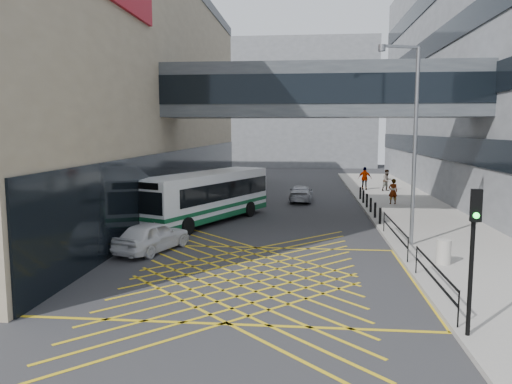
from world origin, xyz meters
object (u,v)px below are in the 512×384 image
(car_white, at_px, (152,236))
(car_dark, at_px, (249,191))
(traffic_light, at_px, (473,242))
(litter_bin, at_px, (444,252))
(pedestrian_c, at_px, (365,178))
(pedestrian_b, at_px, (387,180))
(bus, at_px, (207,196))
(car_silver, at_px, (301,193))
(pedestrian_a, at_px, (393,191))
(street_lamp, at_px, (411,134))

(car_white, relative_size, car_dark, 0.86)
(traffic_light, xyz_separation_m, litter_bin, (1.24, 6.98, -1.96))
(car_white, relative_size, pedestrian_c, 2.21)
(car_white, distance_m, car_dark, 15.53)
(car_white, xyz_separation_m, litter_bin, (11.97, -1.46, -0.06))
(pedestrian_b, bearing_deg, bus, -157.20)
(car_white, distance_m, pedestrian_c, 25.37)
(car_dark, xyz_separation_m, pedestrian_b, (10.99, 6.60, 0.27))
(pedestrian_c, bearing_deg, car_silver, 63.09)
(car_white, xyz_separation_m, pedestrian_a, (12.71, 14.29, 0.35))
(litter_bin, bearing_deg, pedestrian_b, 86.22)
(litter_bin, distance_m, pedestrian_a, 15.78)
(street_lamp, bearing_deg, pedestrian_c, 69.62)
(bus, distance_m, pedestrian_c, 18.78)
(bus, relative_size, pedestrian_c, 5.25)
(car_dark, relative_size, pedestrian_b, 2.79)
(street_lamp, height_order, pedestrian_b, street_lamp)
(bus, relative_size, car_silver, 2.51)
(traffic_light, relative_size, pedestrian_c, 1.91)
(car_white, relative_size, litter_bin, 4.58)
(street_lamp, height_order, pedestrian_a, street_lamp)
(car_silver, bearing_deg, car_dark, 12.27)
(street_lamp, bearing_deg, litter_bin, -95.89)
(bus, xyz_separation_m, car_white, (-1.06, -7.04, -0.84))
(pedestrian_c, bearing_deg, traffic_light, 100.86)
(traffic_light, height_order, pedestrian_a, traffic_light)
(car_silver, relative_size, street_lamp, 0.47)
(pedestrian_a, height_order, pedestrian_b, pedestrian_b)
(bus, height_order, pedestrian_a, bus)
(car_silver, relative_size, pedestrian_b, 2.28)
(car_dark, bearing_deg, car_white, 74.52)
(litter_bin, distance_m, pedestrian_b, 23.44)
(car_white, xyz_separation_m, car_dark, (2.53, 15.32, 0.10))
(traffic_light, height_order, pedestrian_c, traffic_light)
(pedestrian_a, height_order, pedestrian_c, pedestrian_c)
(car_silver, bearing_deg, car_white, 70.83)
(traffic_light, distance_m, litter_bin, 7.35)
(street_lamp, relative_size, pedestrian_c, 4.45)
(bus, xyz_separation_m, car_dark, (1.48, 8.27, -0.75))
(car_silver, height_order, pedestrian_a, pedestrian_a)
(pedestrian_b, bearing_deg, car_silver, -167.61)
(traffic_light, xyz_separation_m, pedestrian_b, (2.78, 30.36, -1.53))
(car_white, bearing_deg, pedestrian_a, -111.76)
(car_silver, relative_size, pedestrian_c, 2.10)
(bus, bearing_deg, pedestrian_a, 55.75)
(pedestrian_a, xyz_separation_m, pedestrian_c, (-0.98, 8.20, 0.10))
(pedestrian_a, bearing_deg, car_dark, -14.76)
(car_dark, xyz_separation_m, pedestrian_c, (9.21, 7.17, 0.35))
(car_white, height_order, street_lamp, street_lamp)
(car_silver, xyz_separation_m, pedestrian_c, (5.40, 6.52, 0.50))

